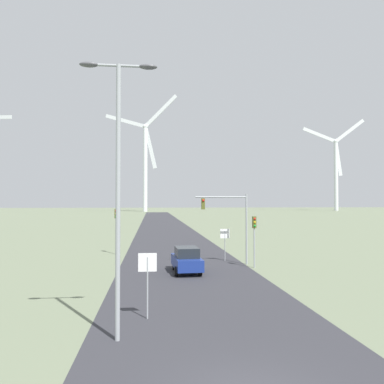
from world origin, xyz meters
name	(u,v)px	position (x,y,z in m)	size (l,w,h in m)	color
road_surface	(168,235)	(0.00, 48.00, 0.00)	(10.00, 240.00, 0.01)	#2D2D33
streetlamp	(118,167)	(-3.78, 4.70, 6.40)	(2.89, 0.32, 10.30)	#93999E
stop_sign_near	(147,273)	(-2.71, 7.13, 2.00)	(0.81, 0.07, 2.86)	#93999E
stop_sign_far	(225,238)	(3.75, 22.42, 1.92)	(0.81, 0.07, 2.75)	#93999E
traffic_light_post_near_left	(116,221)	(-5.98, 27.51, 3.20)	(0.28, 0.34, 4.38)	#93999E
traffic_light_post_near_right	(254,230)	(5.35, 18.84, 2.90)	(0.28, 0.34, 3.96)	#93999E
traffic_light_mast_overhead	(228,214)	(3.66, 20.46, 4.08)	(4.27, 0.35, 5.73)	#93999E
car_approaching	(187,260)	(-0.02, 17.54, 0.91)	(2.04, 4.20, 1.83)	navy
wind_turbine_left	(145,158)	(-5.84, 181.15, 27.33)	(36.72, 10.52, 59.02)	silver
wind_turbine_center	(336,167)	(100.04, 189.58, 24.56)	(33.98, 5.32, 51.35)	silver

